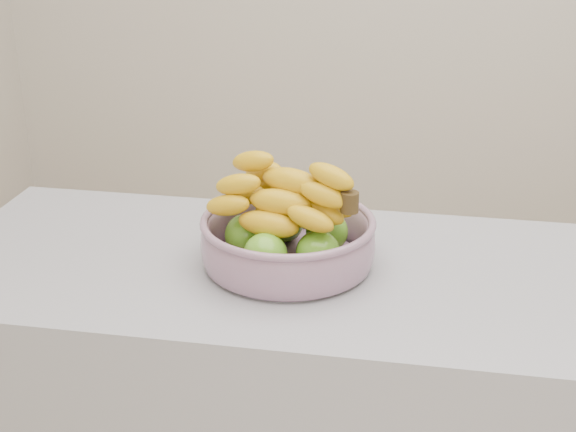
% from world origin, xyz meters
% --- Properties ---
extents(fruit_bowl, '(0.33, 0.33, 0.19)m').
position_xyz_m(fruit_bowl, '(-0.32, -0.13, 0.96)').
color(fruit_bowl, '#949BB1').
rests_on(fruit_bowl, counter).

